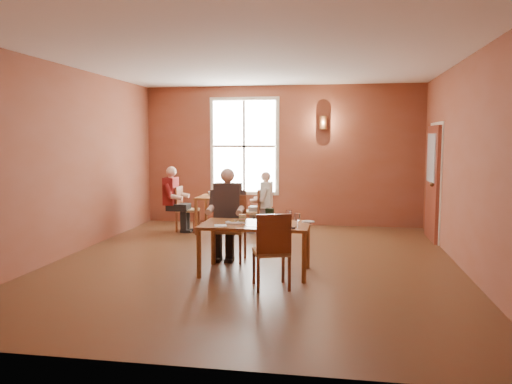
% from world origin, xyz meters
% --- Properties ---
extents(ground, '(6.00, 7.00, 0.01)m').
position_xyz_m(ground, '(0.00, 0.00, 0.00)').
color(ground, brown).
rests_on(ground, ground).
extents(wall_back, '(6.00, 0.04, 3.00)m').
position_xyz_m(wall_back, '(0.00, 3.50, 1.50)').
color(wall_back, brown).
rests_on(wall_back, ground).
extents(wall_front, '(6.00, 0.04, 3.00)m').
position_xyz_m(wall_front, '(0.00, -3.50, 1.50)').
color(wall_front, brown).
rests_on(wall_front, ground).
extents(wall_left, '(0.04, 7.00, 3.00)m').
position_xyz_m(wall_left, '(-3.00, 0.00, 1.50)').
color(wall_left, brown).
rests_on(wall_left, ground).
extents(wall_right, '(0.04, 7.00, 3.00)m').
position_xyz_m(wall_right, '(3.00, 0.00, 1.50)').
color(wall_right, brown).
rests_on(wall_right, ground).
extents(ceiling, '(6.00, 7.00, 0.04)m').
position_xyz_m(ceiling, '(0.00, 0.00, 3.00)').
color(ceiling, white).
rests_on(ceiling, wall_back).
extents(window, '(1.36, 0.10, 1.96)m').
position_xyz_m(window, '(-0.80, 3.45, 1.70)').
color(window, white).
rests_on(window, wall_back).
extents(door, '(0.12, 1.04, 2.10)m').
position_xyz_m(door, '(2.94, 2.30, 1.05)').
color(door, maroon).
rests_on(door, ground).
extents(wall_sconce, '(0.16, 0.16, 0.28)m').
position_xyz_m(wall_sconce, '(0.90, 3.40, 2.20)').
color(wall_sconce, brown).
rests_on(wall_sconce, wall_back).
extents(main_table, '(1.48, 0.83, 0.69)m').
position_xyz_m(main_table, '(0.12, -0.57, 0.35)').
color(main_table, brown).
rests_on(main_table, ground).
extents(chair_diner_main, '(0.44, 0.44, 0.99)m').
position_xyz_m(chair_diner_main, '(-0.38, 0.08, 0.49)').
color(chair_diner_main, brown).
rests_on(chair_diner_main, ground).
extents(diner_main, '(0.54, 0.54, 1.35)m').
position_xyz_m(diner_main, '(-0.38, 0.05, 0.68)').
color(diner_main, '#41271F').
rests_on(diner_main, ground).
extents(chair_empty, '(0.53, 0.53, 0.96)m').
position_xyz_m(chair_empty, '(0.42, -1.21, 0.48)').
color(chair_empty, brown).
rests_on(chair_empty, ground).
extents(plate_food, '(0.32, 0.32, 0.03)m').
position_xyz_m(plate_food, '(-0.17, -0.56, 0.71)').
color(plate_food, silver).
rests_on(plate_food, main_table).
extents(sandwich, '(0.09, 0.08, 0.10)m').
position_xyz_m(sandwich, '(-0.07, -0.52, 0.74)').
color(sandwich, tan).
rests_on(sandwich, main_table).
extents(goblet_a, '(0.10, 0.10, 0.20)m').
position_xyz_m(goblet_a, '(0.58, -0.49, 0.79)').
color(goblet_a, white).
rests_on(goblet_a, main_table).
extents(goblet_b, '(0.09, 0.09, 0.20)m').
position_xyz_m(goblet_b, '(0.71, -0.72, 0.79)').
color(goblet_b, white).
rests_on(goblet_b, main_table).
extents(goblet_c, '(0.09, 0.09, 0.19)m').
position_xyz_m(goblet_c, '(0.44, -0.78, 0.79)').
color(goblet_c, white).
rests_on(goblet_c, main_table).
extents(menu_stand, '(0.12, 0.07, 0.18)m').
position_xyz_m(menu_stand, '(0.28, -0.31, 0.79)').
color(menu_stand, black).
rests_on(menu_stand, main_table).
extents(knife, '(0.21, 0.05, 0.00)m').
position_xyz_m(knife, '(0.07, -0.79, 0.70)').
color(knife, white).
rests_on(knife, main_table).
extents(napkin, '(0.20, 0.20, 0.01)m').
position_xyz_m(napkin, '(-0.32, -0.81, 0.70)').
color(napkin, white).
rests_on(napkin, main_table).
extents(side_plate, '(0.21, 0.21, 0.01)m').
position_xyz_m(side_plate, '(0.83, -0.32, 0.70)').
color(side_plate, silver).
rests_on(side_plate, main_table).
extents(sunglasses, '(0.12, 0.07, 0.01)m').
position_xyz_m(sunglasses, '(0.63, -0.87, 0.70)').
color(sunglasses, black).
rests_on(sunglasses, main_table).
extents(second_table, '(0.82, 0.82, 0.72)m').
position_xyz_m(second_table, '(-1.11, 2.38, 0.36)').
color(second_table, brown).
rests_on(second_table, ground).
extents(chair_diner_white, '(0.39, 0.39, 0.88)m').
position_xyz_m(chair_diner_white, '(-0.46, 2.38, 0.44)').
color(chair_diner_white, '#522918').
rests_on(chair_diner_white, ground).
extents(diner_white, '(0.47, 0.47, 1.17)m').
position_xyz_m(diner_white, '(-0.43, 2.38, 0.59)').
color(diner_white, white).
rests_on(diner_white, ground).
extents(chair_diner_maroon, '(0.40, 0.40, 0.90)m').
position_xyz_m(chair_diner_maroon, '(-1.76, 2.38, 0.45)').
color(chair_diner_maroon, brown).
rests_on(chair_diner_maroon, ground).
extents(diner_maroon, '(0.51, 0.51, 1.27)m').
position_xyz_m(diner_maroon, '(-1.79, 2.38, 0.63)').
color(diner_maroon, maroon).
rests_on(diner_maroon, ground).
extents(cup_a, '(0.15, 0.15, 0.10)m').
position_xyz_m(cup_a, '(-0.99, 2.30, 0.77)').
color(cup_a, white).
rests_on(cup_a, second_table).
extents(cup_b, '(0.10, 0.10, 0.09)m').
position_xyz_m(cup_b, '(-1.31, 2.46, 0.76)').
color(cup_b, white).
rests_on(cup_b, second_table).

